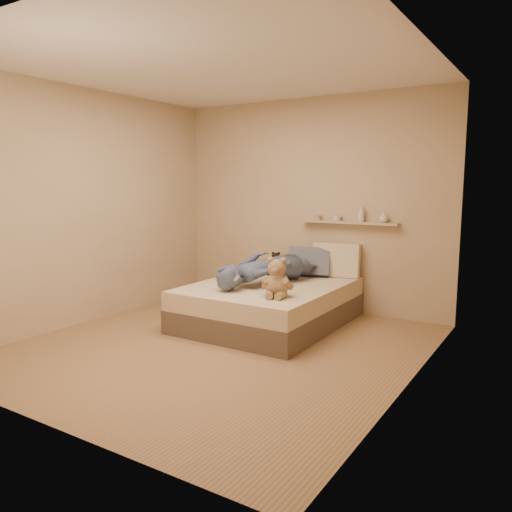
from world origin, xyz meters
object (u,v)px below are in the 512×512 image
Objects in this scene: dark_plush at (276,263)px; bed at (269,304)px; teddy_bear at (277,280)px; person at (270,267)px; game_console at (231,278)px; pillow_cream at (336,260)px; pillow_grey at (309,262)px; wall_shelf at (348,222)px.

bed is at bearing -65.07° from dark_plush.
person is (-0.42, 0.58, 0.02)m from teddy_bear.
pillow_cream is at bearing 68.12° from game_console.
game_console is at bearing -79.83° from dark_plush.
bed is 1.03m from pillow_cream.
pillow_grey is at bearing 101.03° from teddy_bear.
dark_plush is 0.81m from pillow_cream.
bed is at bearing 78.36° from game_console.
person reaches higher than game_console.
pillow_grey is at bearing -92.27° from person.
teddy_bear is 0.34× the size of wall_shelf.
bed is 3.45× the size of pillow_cream.
dark_plush is 0.45× the size of pillow_cream.
wall_shelf is (0.55, 0.91, 0.88)m from bed.
dark_plush is at bearing -175.82° from pillow_cream.
teddy_bear is 1.48m from dark_plush.
teddy_bear is at bearing 139.89° from person.
wall_shelf reaches higher than person.
teddy_bear is 0.27× the size of person.
wall_shelf is (0.11, 0.08, 0.45)m from pillow_cream.
pillow_grey is (-0.29, -0.14, -0.03)m from pillow_cream.
dark_plush is 0.78m from person.
teddy_bear is 1.62× the size of dark_plush.
teddy_bear reaches higher than game_console.
pillow_cream is 0.36× the size of person.
pillow_cream is at bearing 25.58° from pillow_grey.
pillow_cream reaches higher than dark_plush.
dark_plush is (-0.24, 1.34, -0.05)m from game_console.
game_console is at bearing -102.09° from pillow_grey.
person is 1.26× the size of wall_shelf.
pillow_grey is (0.51, -0.08, 0.06)m from dark_plush.
pillow_grey reaches higher than bed.
pillow_cream is (0.06, 1.34, 0.03)m from teddy_bear.
teddy_bear is 1.34m from pillow_cream.
game_console is 0.51m from teddy_bear.
wall_shelf is (0.67, 1.48, 0.50)m from game_console.
pillow_cream is 0.90m from person.
wall_shelf reaches higher than pillow_grey.
teddy_bear reaches higher than dark_plush.
dark_plush is at bearing -171.38° from wall_shelf.
bed is 0.75m from teddy_bear.
wall_shelf is at bearing 58.82° from bed.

